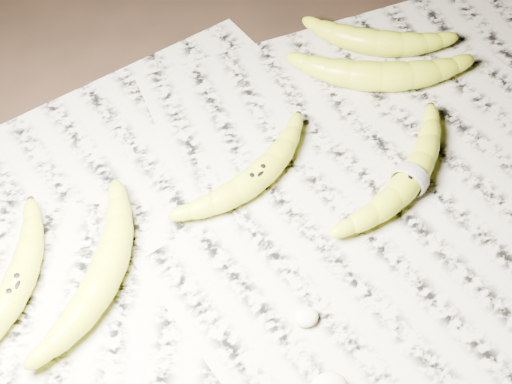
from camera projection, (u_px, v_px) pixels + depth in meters
name	position (u px, v px, depth m)	size (l,w,h in m)	color
ground	(232.00, 230.00, 0.78)	(3.00, 3.00, 0.00)	black
newspaper_patch	(273.00, 235.00, 0.78)	(0.90, 0.70, 0.01)	#ABA793
banana_left_a	(14.00, 288.00, 0.71)	(0.18, 0.05, 0.03)	#B8CC19
banana_left_b	(104.00, 273.00, 0.72)	(0.19, 0.06, 0.04)	#B8CC19
banana_center	(256.00, 176.00, 0.80)	(0.18, 0.05, 0.03)	#B8CC19
banana_taped	(411.00, 178.00, 0.80)	(0.20, 0.05, 0.03)	#B8CC19
banana_upper_a	(381.00, 74.00, 0.89)	(0.20, 0.06, 0.04)	#B8CC19
banana_upper_b	(377.00, 41.00, 0.93)	(0.17, 0.06, 0.04)	#B8CC19
measuring_tape	(411.00, 178.00, 0.80)	(0.04, 0.04, 0.00)	white
flesh_chunk_c	(306.00, 315.00, 0.71)	(0.03, 0.02, 0.01)	beige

